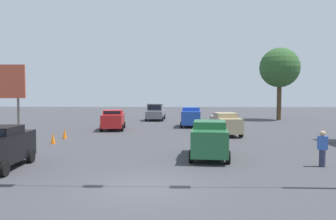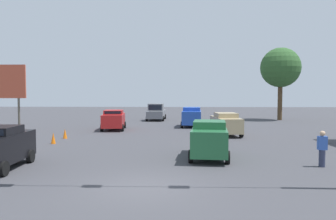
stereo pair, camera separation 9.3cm
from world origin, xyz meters
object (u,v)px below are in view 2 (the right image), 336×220
pickup_truck_grey_withflow_deep (156,112)px  traffic_cone_third (53,138)px  pedestrian (322,149)px  traffic_cone_nearest (5,154)px  overhead_signal_span (141,31)px  roadside_billboard (1,86)px  sedan_tan_oncoming_far (226,123)px  traffic_cone_second (31,145)px  sedan_blue_oncoming_deep (192,117)px  sedan_green_crossing_near (209,139)px  sedan_red_withflow_far (114,119)px  tree_horizon_left (281,68)px  traffic_cone_fourth (65,134)px

pickup_truck_grey_withflow_deep → traffic_cone_third: size_ratio=7.19×
pedestrian → traffic_cone_nearest: bearing=-2.6°
pedestrian → overhead_signal_span: bearing=24.1°
roadside_billboard → pedestrian: (-20.24, 9.40, -3.15)m
roadside_billboard → pedestrian: bearing=155.1°
sedan_tan_oncoming_far → traffic_cone_nearest: (12.52, 10.70, -0.58)m
traffic_cone_second → roadside_billboard: bearing=-50.2°
pickup_truck_grey_withflow_deep → traffic_cone_second: pickup_truck_grey_withflow_deep is taller
sedan_blue_oncoming_deep → traffic_cone_second: size_ratio=5.51×
traffic_cone_nearest → sedan_green_crossing_near: bearing=-173.0°
pickup_truck_grey_withflow_deep → sedan_tan_oncoming_far: bearing=114.3°
sedan_green_crossing_near → traffic_cone_third: (10.10, -4.51, -0.65)m
sedan_red_withflow_far → tree_horizon_left: bearing=-148.3°
sedan_green_crossing_near → tree_horizon_left: tree_horizon_left is taller
sedan_tan_oncoming_far → tree_horizon_left: (-9.07, -15.40, 5.67)m
pickup_truck_grey_withflow_deep → traffic_cone_nearest: size_ratio=7.19×
traffic_cone_second → traffic_cone_fourth: bearing=-90.6°
sedan_red_withflow_far → pedestrian: sedan_red_withflow_far is taller
sedan_blue_oncoming_deep → tree_horizon_left: tree_horizon_left is taller
traffic_cone_third → roadside_billboard: 6.90m
overhead_signal_span → sedan_green_crossing_near: 7.81m
sedan_blue_oncoming_deep → traffic_cone_nearest: sedan_blue_oncoming_deep is taller
sedan_red_withflow_far → tree_horizon_left: 23.02m
sedan_red_withflow_far → traffic_cone_fourth: (2.51, 6.02, -0.59)m
sedan_red_withflow_far → traffic_cone_nearest: size_ratio=5.89×
overhead_signal_span → traffic_cone_nearest: bearing=-30.3°
tree_horizon_left → sedan_blue_oncoming_deep: bearing=37.2°
sedan_red_withflow_far → tree_horizon_left: tree_horizon_left is taller
traffic_cone_nearest → tree_horizon_left: size_ratio=0.08×
sedan_blue_oncoming_deep → tree_horizon_left: 15.55m
traffic_cone_nearest → sedan_blue_oncoming_deep: bearing=-120.1°
sedan_red_withflow_far → sedan_tan_oncoming_far: sedan_red_withflow_far is taller
pickup_truck_grey_withflow_deep → sedan_green_crossing_near: 24.61m
sedan_blue_oncoming_deep → traffic_cone_nearest: (10.03, 17.33, -0.67)m
sedan_red_withflow_far → roadside_billboard: 9.89m
sedan_blue_oncoming_deep → sedan_red_withflow_far: bearing=21.7°
sedan_blue_oncoming_deep → traffic_cone_nearest: 20.03m
sedan_green_crossing_near → sedan_blue_oncoming_deep: bearing=-89.0°
pickup_truck_grey_withflow_deep → tree_horizon_left: (-15.75, -0.62, 5.65)m
sedan_green_crossing_near → overhead_signal_span: bearing=61.9°
sedan_blue_oncoming_deep → sedan_red_withflow_far: size_ratio=0.94×
overhead_signal_span → roadside_billboard: size_ratio=3.31×
traffic_cone_second → roadside_billboard: 8.55m
traffic_cone_second → traffic_cone_fourth: same height
sedan_blue_oncoming_deep → traffic_cone_fourth: bearing=42.1°
sedan_red_withflow_far → sedan_green_crossing_near: size_ratio=1.00×
roadside_billboard → tree_horizon_left: size_ratio=0.61×
sedan_red_withflow_far → sedan_green_crossing_near: (-7.69, 13.10, 0.06)m
overhead_signal_span → traffic_cone_third: size_ratio=24.71×
sedan_blue_oncoming_deep → traffic_cone_second: (9.98, 14.58, -0.67)m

